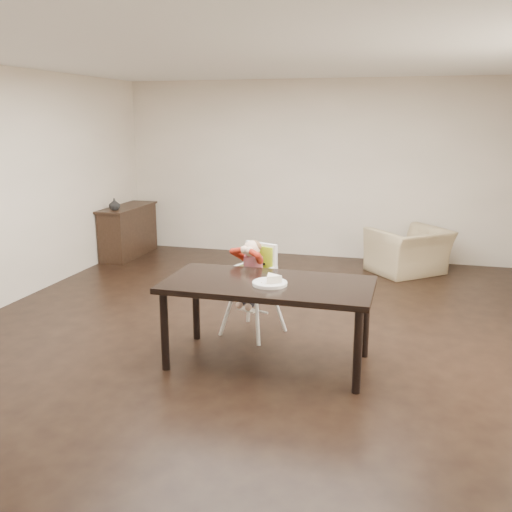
{
  "coord_description": "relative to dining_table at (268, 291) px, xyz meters",
  "views": [
    {
      "loc": [
        1.49,
        -5.23,
        2.13
      ],
      "look_at": [
        0.12,
        -0.27,
        0.88
      ],
      "focal_mm": 40.0,
      "sensor_mm": 36.0,
      "label": 1
    }
  ],
  "objects": [
    {
      "name": "vase",
      "position": [
        -3.11,
        2.96,
        0.2
      ],
      "size": [
        0.19,
        0.2,
        0.17
      ],
      "primitive_type": "imported",
      "rotation": [
        0.0,
        0.0,
        0.16
      ],
      "color": "#99999E",
      "rests_on": "sideboard"
    },
    {
      "name": "room_walls",
      "position": [
        -0.33,
        0.65,
        1.18
      ],
      "size": [
        6.02,
        7.02,
        2.71
      ],
      "color": "beige",
      "rests_on": "ground"
    },
    {
      "name": "sideboard",
      "position": [
        -3.11,
        3.35,
        -0.27
      ],
      "size": [
        0.44,
        1.26,
        0.79
      ],
      "color": "black",
      "rests_on": "ground"
    },
    {
      "name": "dining_table",
      "position": [
        0.0,
        0.0,
        0.0
      ],
      "size": [
        1.8,
        0.9,
        0.75
      ],
      "color": "black",
      "rests_on": "ground"
    },
    {
      "name": "high_chair",
      "position": [
        -0.31,
        0.68,
        0.01
      ],
      "size": [
        0.52,
        0.52,
        0.96
      ],
      "rotation": [
        0.0,
        0.0,
        -0.35
      ],
      "color": "white",
      "rests_on": "ground"
    },
    {
      "name": "armchair",
      "position": [
        1.15,
        3.45,
        -0.25
      ],
      "size": [
        1.14,
        1.11,
        0.85
      ],
      "primitive_type": "imported",
      "rotation": [
        0.0,
        0.0,
        3.87
      ],
      "color": "tan",
      "rests_on": "ground"
    },
    {
      "name": "plate",
      "position": [
        0.04,
        -0.08,
        0.11
      ],
      "size": [
        0.35,
        0.35,
        0.09
      ],
      "rotation": [
        0.0,
        0.0,
        0.19
      ],
      "color": "white",
      "rests_on": "dining_table"
    },
    {
      "name": "ground",
      "position": [
        -0.33,
        0.65,
        -0.67
      ],
      "size": [
        7.0,
        7.0,
        0.0
      ],
      "primitive_type": "plane",
      "color": "black",
      "rests_on": "ground"
    }
  ]
}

